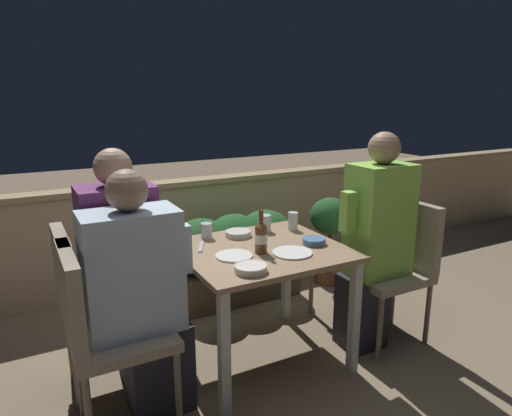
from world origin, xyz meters
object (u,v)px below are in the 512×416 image
(person_blue_shirt, at_px, (141,297))
(chair_left_far, at_px, (89,297))
(chair_left_near, at_px, (98,322))
(person_green_blouse, at_px, (374,241))
(person_purple_stripe, at_px, (127,269))
(beer_bottle, at_px, (261,237))
(chair_right_near, at_px, (397,257))
(potted_plant, at_px, (330,231))
(chair_right_far, at_px, (365,244))

(person_blue_shirt, height_order, chair_left_far, person_blue_shirt)
(chair_left_near, bearing_deg, person_green_blouse, -0.68)
(person_purple_stripe, height_order, person_green_blouse, person_green_blouse)
(person_blue_shirt, bearing_deg, beer_bottle, 4.88)
(person_blue_shirt, xyz_separation_m, person_purple_stripe, (0.00, 0.30, 0.04))
(chair_left_far, height_order, beer_bottle, beer_bottle)
(chair_right_near, xyz_separation_m, beer_bottle, (-0.95, 0.08, 0.26))
(person_blue_shirt, height_order, person_green_blouse, person_green_blouse)
(chair_left_far, xyz_separation_m, potted_plant, (2.00, 0.59, -0.10))
(person_blue_shirt, bearing_deg, chair_right_near, -0.68)
(person_green_blouse, distance_m, chair_right_far, 0.39)
(chair_left_far, bearing_deg, chair_left_near, -90.91)
(chair_left_near, bearing_deg, person_purple_stripe, 55.05)
(person_blue_shirt, height_order, beer_bottle, person_blue_shirt)
(chair_left_near, distance_m, person_purple_stripe, 0.38)
(person_green_blouse, bearing_deg, chair_left_near, 179.32)
(chair_left_near, height_order, beer_bottle, beer_bottle)
(chair_left_far, xyz_separation_m, beer_bottle, (0.88, -0.24, 0.26))
(person_blue_shirt, relative_size, potted_plant, 1.70)
(chair_right_near, height_order, beer_bottle, beer_bottle)
(chair_left_near, height_order, person_green_blouse, person_green_blouse)
(chair_right_far, xyz_separation_m, potted_plant, (0.16, 0.60, -0.10))
(chair_left_near, bearing_deg, beer_bottle, 3.76)
(person_green_blouse, distance_m, potted_plant, 1.00)
(chair_left_near, distance_m, chair_right_near, 1.84)
(chair_left_far, height_order, person_green_blouse, person_green_blouse)
(person_blue_shirt, bearing_deg, potted_plant, 26.19)
(chair_left_near, relative_size, beer_bottle, 3.70)
(chair_left_near, xyz_separation_m, person_purple_stripe, (0.21, 0.30, 0.11))
(chair_right_far, relative_size, beer_bottle, 3.70)
(chair_left_near, bearing_deg, chair_right_near, -0.60)
(chair_left_near, height_order, potted_plant, chair_left_near)
(beer_bottle, bearing_deg, person_blue_shirt, -175.12)
(person_purple_stripe, bearing_deg, chair_left_near, -124.95)
(chair_left_near, relative_size, person_green_blouse, 0.67)
(chair_left_near, xyz_separation_m, chair_right_near, (1.84, -0.02, 0.00))
(beer_bottle, bearing_deg, chair_left_far, 164.87)
(person_purple_stripe, distance_m, beer_bottle, 0.73)
(person_purple_stripe, xyz_separation_m, chair_right_far, (1.63, -0.02, -0.11))
(chair_left_far, bearing_deg, person_green_blouse, -10.96)
(person_purple_stripe, height_order, beer_bottle, person_purple_stripe)
(chair_right_near, xyz_separation_m, person_green_blouse, (-0.20, 0.00, 0.14))
(chair_right_near, relative_size, beer_bottle, 3.70)
(chair_left_near, bearing_deg, chair_left_far, 89.09)
(person_green_blouse, bearing_deg, person_purple_stripe, 167.53)
(person_purple_stripe, xyz_separation_m, beer_bottle, (0.68, -0.24, 0.14))
(person_green_blouse, bearing_deg, person_blue_shirt, 179.22)
(person_green_blouse, xyz_separation_m, beer_bottle, (-0.75, 0.08, 0.12))
(chair_right_far, height_order, potted_plant, chair_right_far)
(chair_left_near, relative_size, chair_left_far, 1.00)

